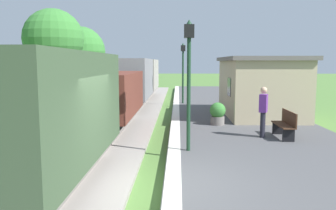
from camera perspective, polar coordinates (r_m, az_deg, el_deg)
ground_plane at (r=7.52m, az=-2.36°, el=-14.65°), size 160.00×160.00×0.00m
platform_slab at (r=7.93m, az=22.04°, el=-13.03°), size 6.00×60.00×0.25m
platform_edge_stripe at (r=7.41m, az=0.79°, el=-12.87°), size 0.36×60.00×0.01m
track_ballast at (r=8.02m, az=-20.22°, el=-13.21°), size 3.80×60.00×0.12m
rail_near at (r=7.75m, az=-15.19°, el=-12.73°), size 0.07×60.00×0.14m
rail_far at (r=8.27m, az=-25.00°, el=-11.88°), size 0.07×60.00×0.14m
freight_train at (r=17.21m, az=-8.07°, el=3.09°), size 2.50×26.00×2.72m
station_hut at (r=17.16m, az=14.80°, el=3.03°), size 3.50×5.80×2.78m
bench_near_hut at (r=12.30m, az=18.70°, el=-2.97°), size 0.42×1.50×0.91m
person_waiting at (r=12.14m, az=15.35°, el=-0.77°), size 0.37×0.44×1.71m
potted_planter at (r=14.22m, az=8.14°, el=-1.35°), size 0.64×0.64×0.92m
lamp_post_near at (r=9.80m, az=3.45°, el=7.16°), size 0.28×0.28×3.70m
lamp_post_far at (r=21.47m, az=2.47°, el=7.08°), size 0.28×0.28×3.70m
tree_trackside_far at (r=22.05m, az=-18.29°, el=10.22°), size 3.55×3.55×5.93m
tree_field_left at (r=30.22m, az=-14.19°, el=8.52°), size 4.12×4.12×5.75m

